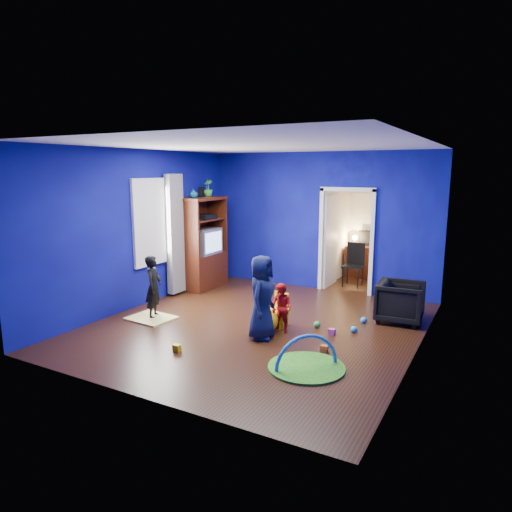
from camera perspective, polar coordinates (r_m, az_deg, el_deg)
The scene contains 34 objects.
floor at distance 7.60m, azimuth 0.13°, elevation -8.70°, with size 5.00×5.50×0.01m, color black.
ceiling at distance 7.18m, azimuth 0.14°, elevation 13.70°, with size 5.00×5.50×0.01m, color white.
wall_back at distance 9.73m, azimuth 7.92°, elevation 4.27°, with size 5.00×0.02×2.90m, color #090965.
wall_front at distance 5.05m, azimuth -14.98°, elevation -1.96°, with size 5.00×0.02×2.90m, color #090965.
wall_left at distance 8.71m, azimuth -14.49°, elevation 3.28°, with size 0.02×5.50×2.90m, color #090965.
wall_right at distance 6.45m, azimuth 20.02°, elevation 0.47°, with size 0.02×5.50×2.90m, color #090965.
alcove at distance 10.39m, azimuth 12.71°, elevation 3.40°, with size 1.00×1.75×2.50m, color silver, non-canonical shape.
armchair at distance 8.07m, azimuth 17.60°, elevation -5.49°, with size 0.74×0.76×0.69m, color black.
child_black at distance 8.05m, azimuth -12.68°, elevation -3.79°, with size 0.40×0.26×1.09m, color black.
child_navy at distance 6.88m, azimuth 0.72°, elevation -5.17°, with size 0.63×0.41×1.28m, color #0F1437.
toddler_red at distance 7.22m, azimuth 3.20°, elevation -6.50°, with size 0.38×0.30×0.78m, color #B51319.
vase at distance 9.52m, azimuth -7.82°, elevation 7.78°, with size 0.18×0.18×0.19m, color #0C5162.
potted_plant at distance 9.94m, azimuth -6.03°, elevation 8.43°, with size 0.20×0.20×0.36m, color #338C34.
tv_armoire at distance 9.87m, azimuth -6.63°, elevation 1.63°, with size 0.58×1.14×1.96m, color #380E09.
crt_tv at distance 9.84m, azimuth -6.44°, elevation 1.84°, with size 0.46×0.70×0.54m, color silver.
yellow_blanket at distance 8.12m, azimuth -12.99°, elevation -7.57°, with size 0.75×0.60×0.03m, color #F2E07A.
hopper_ball at distance 7.25m, azimuth 1.30°, elevation -8.11°, with size 0.37×0.37×0.37m, color yellow.
kid_chair at distance 7.50m, azimuth 2.81°, elevation -6.97°, with size 0.28×0.28×0.50m, color yellow.
play_mat at distance 6.10m, azimuth 6.32°, elevation -13.66°, with size 1.00×1.00×0.03m, color green.
toy_arch at distance 6.10m, azimuth 6.32°, elevation -13.60°, with size 0.89×0.89×0.05m, color #3F8CD8.
window_left at distance 8.95m, azimuth -12.92°, elevation 4.18°, with size 0.03×0.95×1.55m, color white.
curtain at distance 9.33m, azimuth -10.08°, elevation 2.69°, with size 0.14×0.42×2.40m, color slate.
doorway at distance 9.59m, azimuth 11.21°, elevation 1.66°, with size 1.16×0.10×2.10m, color white.
study_desk at distance 11.14m, azimuth 13.44°, elevation -0.72°, with size 0.88×0.44×0.75m, color #3D140A.
desk_monitor at distance 11.16m, azimuth 13.73°, elevation 2.29°, with size 0.40×0.05×0.32m, color black.
desk_lamp at distance 11.18m, azimuth 12.26°, elevation 2.26°, with size 0.14×0.14×0.14m, color #FFD88C.
folding_chair at distance 10.21m, azimuth 12.03°, elevation -1.19°, with size 0.40×0.40×0.92m, color black.
book_shelf at distance 11.05m, azimuth 13.97°, elevation 7.78°, with size 0.88×0.24×0.04m, color white.
toy_0 at distance 6.61m, azimuth 8.53°, elevation -11.40°, with size 0.10×0.08×0.10m, color #D14D22.
toy_1 at distance 7.92m, azimuth 13.31°, elevation -7.76°, with size 0.11×0.11×0.11m, color #247DD1.
toy_2 at distance 6.66m, azimuth -9.86°, elevation -11.27°, with size 0.10×0.08×0.10m, color #DDAA0B.
toy_3 at distance 7.56m, azimuth 7.62°, elevation -8.46°, with size 0.11×0.11×0.11m, color green.
toy_4 at distance 7.27m, azimuth 9.46°, elevation -9.34°, with size 0.10×0.08×0.10m, color #BA458D.
toy_5 at distance 7.44m, azimuth 12.15°, elevation -8.93°, with size 0.11×0.11×0.11m, color #248BCE.
Camera 1 is at (3.43, -6.30, 2.53)m, focal length 32.00 mm.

